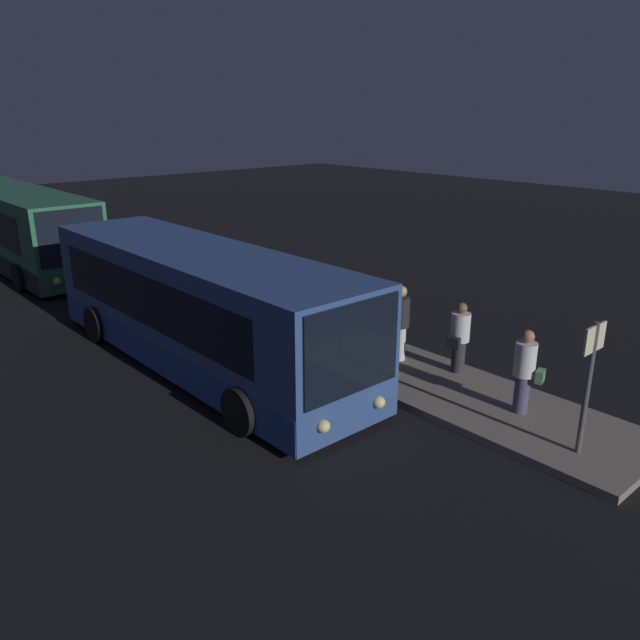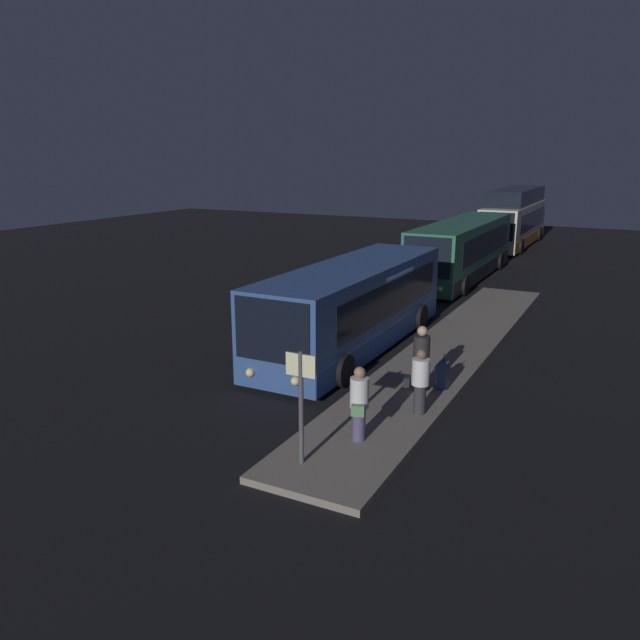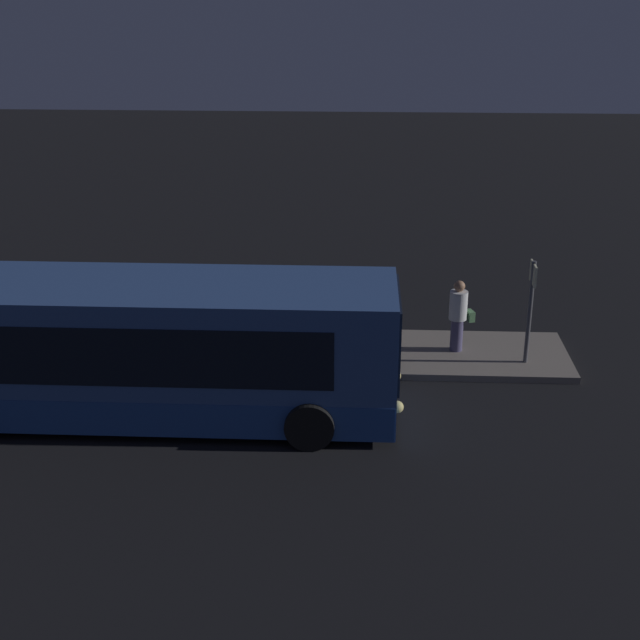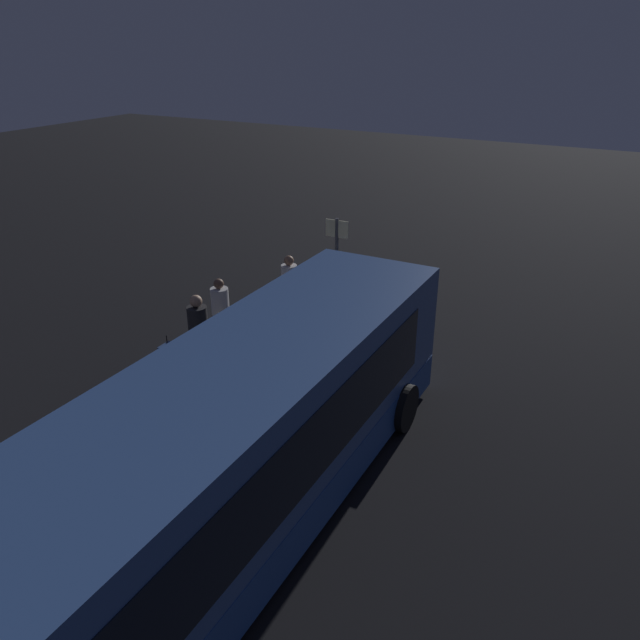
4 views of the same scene
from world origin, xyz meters
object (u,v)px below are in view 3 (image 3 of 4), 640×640
at_px(passenger_waiting, 311,305).
at_px(suitcase, 291,321).
at_px(sign_post, 531,300).
at_px(passenger_boarding, 370,303).
at_px(passenger_with_bags, 458,314).
at_px(bus_lead, 138,351).

relative_size(passenger_waiting, suitcase, 1.85).
bearing_deg(sign_post, passenger_boarding, 159.78).
distance_m(passenger_boarding, sign_post, 3.78).
bearing_deg(passenger_with_bags, passenger_boarding, -127.32).
xyz_separation_m(bus_lead, passenger_waiting, (3.22, 3.39, -0.25)).
distance_m(bus_lead, passenger_boarding, 5.98).
bearing_deg(bus_lead, passenger_boarding, 39.80).
height_order(passenger_boarding, sign_post, sign_post).
xyz_separation_m(passenger_boarding, suitcase, (-1.88, 0.03, -0.49)).
distance_m(passenger_boarding, passenger_waiting, 1.44).
bearing_deg(passenger_waiting, sign_post, 107.65).
distance_m(passenger_waiting, sign_post, 4.97).
distance_m(suitcase, sign_post, 5.65).
distance_m(passenger_boarding, passenger_with_bags, 2.13).
relative_size(suitcase, sign_post, 0.41).
height_order(passenger_boarding, suitcase, passenger_boarding).
xyz_separation_m(bus_lead, passenger_boarding, (4.58, 3.82, -0.36)).
relative_size(passenger_boarding, suitcase, 1.67).
bearing_deg(bus_lead, suitcase, 54.89).
relative_size(bus_lead, sign_post, 4.31).
distance_m(passenger_waiting, passenger_with_bags, 3.39).
distance_m(passenger_boarding, suitcase, 1.94).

